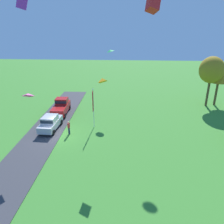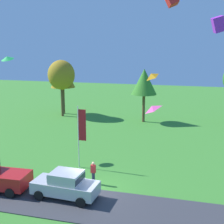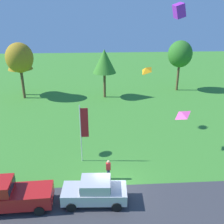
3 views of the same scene
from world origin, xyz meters
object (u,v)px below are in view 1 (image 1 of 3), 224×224
at_px(car_pickup_by_flagpole, 61,106).
at_px(tree_center_back, 220,71).
at_px(kite_box_mid_center, 22,0).
at_px(person_on_lawn, 69,128).
at_px(car_sedan_far_end, 50,122).
at_px(kite_box_topmost, 153,4).
at_px(flag_banner, 93,104).
at_px(tree_lone_near, 212,70).
at_px(kite_diamond_trailing_tail, 28,95).
at_px(kite_diamond_high_right, 102,80).
at_px(kite_delta_over_trees, 110,51).

bearing_deg(car_pickup_by_flagpole, tree_center_back, 102.03).
xyz_separation_m(tree_center_back, kite_box_mid_center, (13.08, -24.78, 8.94)).
xyz_separation_m(person_on_lawn, tree_center_back, (-11.83, 21.72, 4.81)).
distance_m(car_sedan_far_end, kite_box_topmost, 18.11).
distance_m(person_on_lawn, tree_center_back, 25.19).
height_order(car_sedan_far_end, flag_banner, flag_banner).
height_order(tree_lone_near, kite_diamond_trailing_tail, tree_lone_near).
height_order(car_sedan_far_end, kite_box_topmost, kite_box_topmost).
distance_m(tree_lone_near, kite_diamond_high_right, 21.64).
bearing_deg(car_pickup_by_flagpole, kite_box_mid_center, -2.18).
relative_size(tree_center_back, kite_box_mid_center, 5.84).
relative_size(tree_center_back, flag_banner, 1.43).
bearing_deg(tree_center_back, flag_banner, -62.47).
bearing_deg(flag_banner, kite_box_topmost, 42.68).
distance_m(car_sedan_far_end, flag_banner, 5.93).
distance_m(car_sedan_far_end, kite_delta_over_trees, 13.54).
bearing_deg(kite_box_mid_center, car_sedan_far_end, 169.37).
bearing_deg(tree_lone_near, kite_box_topmost, -35.93).
bearing_deg(car_sedan_far_end, tree_center_back, 113.87).
distance_m(car_sedan_far_end, kite_box_mid_center, 13.79).
xyz_separation_m(kite_diamond_trailing_tail, kite_diamond_high_right, (-1.04, 6.84, 1.24)).
bearing_deg(kite_diamond_high_right, tree_center_back, 131.62).
height_order(car_pickup_by_flagpole, kite_diamond_trailing_tail, kite_diamond_trailing_tail).
distance_m(kite_box_mid_center, kite_delta_over_trees, 14.28).
distance_m(kite_box_topmost, kite_box_mid_center, 12.22).
xyz_separation_m(kite_box_topmost, kite_diamond_trailing_tail, (0.00, -11.04, -7.59)).
bearing_deg(kite_delta_over_trees, person_on_lawn, -25.19).
relative_size(person_on_lawn, tree_lone_near, 0.21).
height_order(tree_center_back, kite_diamond_trailing_tail, tree_center_back).
xyz_separation_m(tree_lone_near, kite_box_topmost, (15.84, -11.48, 8.14)).
height_order(kite_box_mid_center, kite_delta_over_trees, kite_box_mid_center).
xyz_separation_m(flag_banner, kite_box_topmost, (6.44, 5.94, 10.70)).
bearing_deg(person_on_lawn, car_sedan_far_end, -111.85).
relative_size(car_pickup_by_flagpole, kite_delta_over_trees, 4.44).
relative_size(car_pickup_by_flagpole, tree_center_back, 0.68).
bearing_deg(flag_banner, tree_center_back, 117.53).
bearing_deg(kite_diamond_high_right, flag_banner, -162.10).
distance_m(tree_lone_near, kite_box_topmost, 21.19).
bearing_deg(kite_delta_over_trees, tree_center_back, 97.78).
height_order(tree_center_back, flag_banner, tree_center_back).
distance_m(tree_lone_near, flag_banner, 19.96).
xyz_separation_m(kite_box_topmost, kite_diamond_high_right, (-1.03, -4.19, -6.35)).
bearing_deg(kite_box_mid_center, tree_center_back, 117.83).
bearing_deg(car_pickup_by_flagpole, tree_lone_near, 101.68).
xyz_separation_m(car_sedan_far_end, person_on_lawn, (1.05, 2.63, -0.16)).
bearing_deg(person_on_lawn, kite_box_topmost, 62.75).
height_order(car_sedan_far_end, kite_diamond_trailing_tail, kite_diamond_trailing_tail).
bearing_deg(kite_box_topmost, kite_diamond_high_right, -103.86).
height_order(kite_diamond_high_right, kite_delta_over_trees, kite_delta_over_trees).
distance_m(tree_center_back, kite_box_topmost, 22.47).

